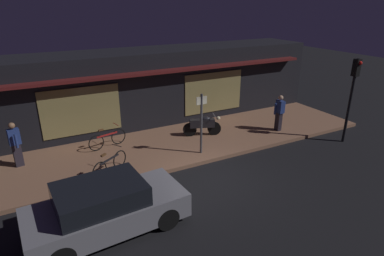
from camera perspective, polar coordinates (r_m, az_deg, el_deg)
ground_plane at (r=11.32m, az=2.93°, el=-8.98°), size 60.00×60.00×0.00m
sidewalk_slab at (r=13.65m, az=-3.47°, el=-3.04°), size 18.00×4.00×0.15m
storefront_building at (r=16.07m, az=-8.66°, el=7.08°), size 18.00×3.30×3.60m
motorcycle at (r=14.25m, az=1.93°, el=0.55°), size 1.64×0.79×0.97m
bicycle_parked at (r=13.57m, az=-14.71°, el=-1.91°), size 1.62×0.53×0.91m
bicycle_extra at (r=11.51m, az=-14.33°, el=-6.24°), size 1.41×0.94×0.91m
person_photographer at (r=13.06m, az=-28.77°, el=-2.43°), size 0.42×0.62×1.67m
person_bystander at (r=15.24m, az=15.18°, el=2.73°), size 0.61×0.38×1.67m
sign_post at (r=12.28m, az=1.67°, el=1.35°), size 0.44×0.09×2.40m
traffic_light_pole at (r=14.92m, az=26.58°, el=6.61°), size 0.24×0.33×3.60m
parked_car_near at (r=8.97m, az=-15.01°, el=-13.47°), size 4.21×2.03×1.42m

